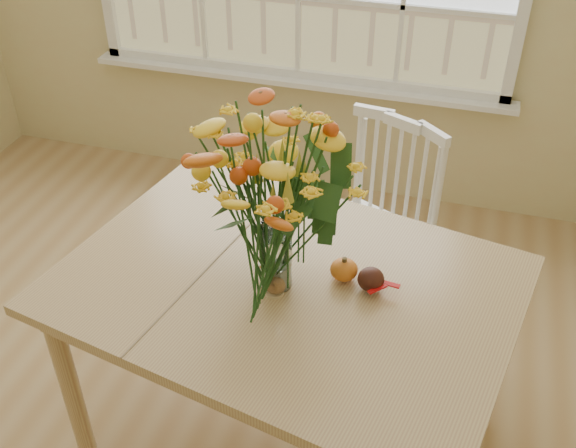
% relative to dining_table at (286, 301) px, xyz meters
% --- Properties ---
extents(dining_table, '(1.67, 1.33, 0.80)m').
position_rel_dining_table_xyz_m(dining_table, '(0.00, 0.00, 0.00)').
color(dining_table, tan).
rests_on(dining_table, floor).
extents(windsor_chair, '(0.59, 0.58, 0.98)m').
position_rel_dining_table_xyz_m(windsor_chair, '(0.20, 0.79, -0.16)').
color(windsor_chair, white).
rests_on(windsor_chair, floor).
extents(flower_vase, '(0.49, 0.49, 0.59)m').
position_rel_dining_table_xyz_m(flower_vase, '(-0.03, -0.02, 0.45)').
color(flower_vase, white).
rests_on(flower_vase, dining_table).
extents(pumpkin, '(0.09, 0.09, 0.07)m').
position_rel_dining_table_xyz_m(pumpkin, '(0.18, 0.06, 0.13)').
color(pumpkin, orange).
rests_on(pumpkin, dining_table).
extents(turkey_figurine, '(0.09, 0.08, 0.10)m').
position_rel_dining_table_xyz_m(turkey_figurine, '(-0.02, -0.07, 0.13)').
color(turkey_figurine, '#CCB78C').
rests_on(turkey_figurine, dining_table).
extents(dark_gourd, '(0.13, 0.09, 0.08)m').
position_rel_dining_table_xyz_m(dark_gourd, '(0.28, 0.04, 0.13)').
color(dark_gourd, '#38160F').
rests_on(dark_gourd, dining_table).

